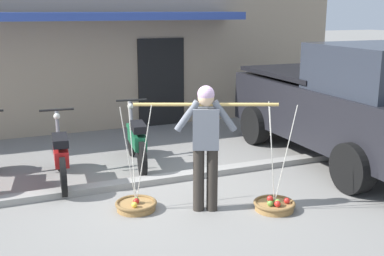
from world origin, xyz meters
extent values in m
plane|color=gray|center=(0.00, 0.00, 0.00)|extent=(90.00, 90.00, 0.00)
cube|color=gray|center=(0.00, 0.70, 0.05)|extent=(20.00, 0.24, 0.10)
cylinder|color=#2D2823|center=(0.12, -0.53, 0.43)|extent=(0.15, 0.15, 0.86)
cylinder|color=#2D2823|center=(0.29, -0.60, 0.43)|extent=(0.15, 0.15, 0.86)
cube|color=slate|center=(0.21, -0.56, 1.13)|extent=(0.39, 0.32, 0.54)
sphere|color=#E0B78E|center=(0.21, -0.56, 1.53)|extent=(0.21, 0.21, 0.21)
sphere|color=#D1A8CC|center=(0.21, -0.56, 1.58)|extent=(0.22, 0.22, 0.22)
cylinder|color=slate|center=(-0.02, -0.47, 1.30)|extent=(0.35, 0.21, 0.43)
cylinder|color=slate|center=(0.43, -0.65, 1.30)|extent=(0.35, 0.21, 0.43)
cylinder|color=tan|center=(0.21, -0.56, 1.45)|extent=(1.74, 0.77, 0.04)
cylinder|color=#9E7542|center=(-0.65, -0.20, 0.04)|extent=(0.52, 0.52, 0.09)
torus|color=brown|center=(-0.65, -0.20, 0.10)|extent=(0.57, 0.57, 0.05)
sphere|color=yellow|center=(-0.71, -0.32, 0.13)|extent=(0.08, 0.08, 0.08)
sphere|color=#72B143|center=(-0.64, -0.18, 0.13)|extent=(0.09, 0.09, 0.09)
sphere|color=red|center=(-0.66, -0.22, 0.13)|extent=(0.08, 0.08, 0.08)
cylinder|color=silver|center=(-0.65, -0.08, 0.77)|extent=(0.01, 0.25, 1.36)
cylinder|color=silver|center=(-0.76, -0.26, 0.77)|extent=(0.22, 0.13, 1.36)
cylinder|color=silver|center=(-0.55, -0.26, 0.77)|extent=(0.22, 0.13, 1.36)
cylinder|color=#9E7542|center=(1.06, -0.93, 0.04)|extent=(0.52, 0.52, 0.09)
torus|color=brown|center=(1.06, -0.93, 0.10)|extent=(0.57, 0.57, 0.05)
sphere|color=#74B445|center=(1.06, -1.01, 0.14)|extent=(0.09, 0.09, 0.09)
sphere|color=red|center=(1.22, -0.99, 0.13)|extent=(0.08, 0.08, 0.08)
sphere|color=#68A03D|center=(0.96, -0.98, 0.13)|extent=(0.08, 0.08, 0.08)
sphere|color=red|center=(1.04, -1.04, 0.13)|extent=(0.09, 0.09, 0.09)
sphere|color=red|center=(0.98, -0.95, 0.18)|extent=(0.09, 0.09, 0.09)
sphere|color=#71AF42|center=(1.01, -0.91, 0.13)|extent=(0.09, 0.09, 0.09)
cylinder|color=silver|center=(1.06, -0.81, 0.77)|extent=(0.01, 0.25, 1.36)
cylinder|color=silver|center=(0.96, -0.99, 0.77)|extent=(0.22, 0.13, 1.36)
cylinder|color=silver|center=(1.17, -0.99, 0.77)|extent=(0.22, 0.13, 1.36)
cylinder|color=black|center=(-1.35, 1.92, 0.29)|extent=(0.14, 0.58, 0.58)
cylinder|color=black|center=(-1.47, 0.69, 0.29)|extent=(0.14, 0.58, 0.58)
cube|color=red|center=(-1.35, 1.92, 0.55)|extent=(0.17, 0.29, 0.06)
cube|color=red|center=(-1.42, 1.21, 0.51)|extent=(0.29, 0.92, 0.24)
cube|color=black|center=(-1.44, 1.03, 0.75)|extent=(0.27, 0.58, 0.12)
cylinder|color=slate|center=(-1.36, 1.82, 0.68)|extent=(0.09, 0.30, 0.76)
cylinder|color=black|center=(-1.37, 1.75, 1.07)|extent=(0.54, 0.09, 0.04)
sphere|color=silver|center=(-1.35, 1.90, 0.93)|extent=(0.11, 0.11, 0.11)
cylinder|color=black|center=(0.00, 2.28, 0.29)|extent=(0.16, 0.59, 0.58)
cylinder|color=black|center=(-0.17, 1.06, 0.29)|extent=(0.16, 0.59, 0.58)
cube|color=#19663D|center=(0.00, 2.28, 0.55)|extent=(0.18, 0.30, 0.06)
cube|color=#19663D|center=(-0.10, 1.57, 0.51)|extent=(0.32, 0.92, 0.24)
cube|color=black|center=(-0.13, 1.39, 0.75)|extent=(0.30, 0.59, 0.12)
cylinder|color=slate|center=(-0.02, 2.19, 0.68)|extent=(0.10, 0.30, 0.76)
cylinder|color=black|center=(-0.03, 2.11, 1.07)|extent=(0.54, 0.11, 0.04)
sphere|color=silver|center=(-0.01, 2.27, 0.93)|extent=(0.11, 0.11, 0.11)
cube|color=black|center=(3.43, 0.62, 0.86)|extent=(1.99, 4.74, 0.96)
cube|color=#282D38|center=(3.42, -0.20, 1.72)|extent=(1.78, 1.91, 0.76)
cube|color=black|center=(3.45, 1.68, 1.44)|extent=(1.85, 2.38, 0.08)
cylinder|color=black|center=(2.45, -0.81, 0.38)|extent=(0.27, 0.76, 0.76)
cylinder|color=black|center=(4.41, 2.06, 0.38)|extent=(0.27, 0.76, 0.76)
cylinder|color=black|center=(2.51, 2.10, 0.38)|extent=(0.27, 0.76, 0.76)
cube|color=tan|center=(-0.61, 6.91, 2.10)|extent=(13.00, 5.00, 4.20)
cube|color=#334CA3|center=(-0.61, 3.91, 2.50)|extent=(7.15, 1.00, 0.16)
cube|color=black|center=(1.34, 4.39, 1.00)|extent=(1.10, 0.06, 2.00)
camera|label=1|loc=(-2.35, -6.15, 2.64)|focal=45.68mm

